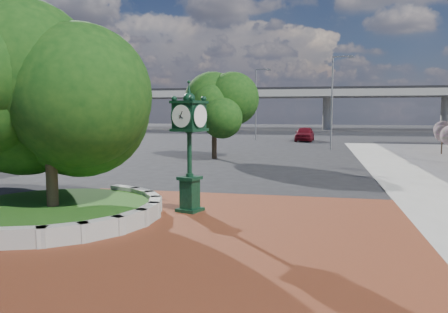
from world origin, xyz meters
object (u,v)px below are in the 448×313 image
street_lamp_near (334,95)px  street_lamp_far (258,99)px  post_clock (189,142)px  parked_car (305,134)px

street_lamp_near → street_lamp_far: size_ratio=0.98×
post_clock → street_lamp_near: bearing=77.7°
parked_car → street_lamp_far: 6.79m
street_lamp_near → street_lamp_far: street_lamp_far is taller
street_lamp_near → street_lamp_far: (-8.23, 11.40, 0.08)m
parked_car → street_lamp_near: 11.75m
post_clock → street_lamp_near: (5.53, 25.44, 2.36)m
post_clock → street_lamp_far: (-2.70, 36.84, 2.44)m
street_lamp_far → parked_car: bearing=-6.9°
parked_car → street_lamp_far: size_ratio=0.59×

